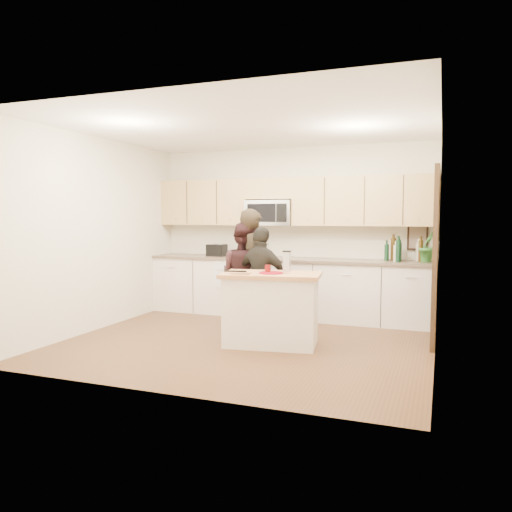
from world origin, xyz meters
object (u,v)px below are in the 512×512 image
at_px(woman_left, 252,269).
at_px(toaster, 217,250).
at_px(island, 271,309).
at_px(woman_center, 244,275).
at_px(woman_right, 262,280).

bearing_deg(woman_left, toaster, -11.30).
xyz_separation_m(island, woman_center, (-0.68, 0.78, 0.30)).
xyz_separation_m(woman_left, woman_center, (-0.12, -0.02, -0.09)).
xyz_separation_m(woman_left, woman_right, (0.22, -0.22, -0.12)).
xyz_separation_m(island, woman_right, (-0.33, 0.57, 0.27)).
height_order(woman_center, woman_right, woman_center).
distance_m(woman_left, woman_right, 0.34).
height_order(island, woman_right, woman_right).
distance_m(island, toaster, 2.37).
distance_m(woman_center, woman_right, 0.40).
distance_m(island, woman_center, 1.07).
height_order(island, toaster, toaster).
relative_size(toaster, woman_right, 0.20).
height_order(island, woman_center, woman_center).
bearing_deg(woman_center, woman_left, -157.63).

